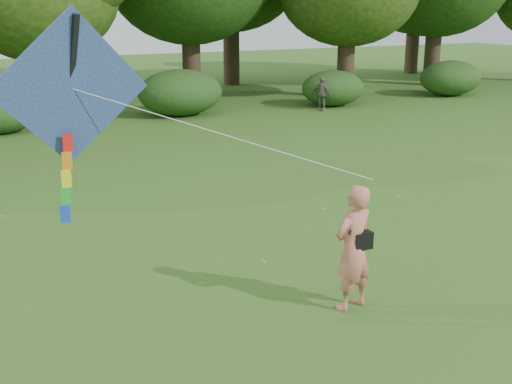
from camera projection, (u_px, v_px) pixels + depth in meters
name	position (u px, v px, depth m)	size (l,w,h in m)	color
ground	(383.00, 312.00, 9.63)	(100.00, 100.00, 0.00)	#265114
man_kite_flyer	(353.00, 248.00, 9.51)	(0.71, 0.46, 1.94)	#CA715F
bystander_right	(321.00, 94.00, 27.34)	(0.84, 0.35, 1.43)	#69655D
crossbody_bag	(361.00, 239.00, 9.50)	(0.43, 0.20, 0.74)	black
flying_kite	(71.00, 92.00, 8.82)	(4.99, 2.10, 3.04)	#2742AA
shrub_band	(90.00, 101.00, 24.32)	(39.15, 3.22, 1.88)	#264919
fallen_leaves	(320.00, 242.00, 12.46)	(10.72, 9.29, 0.01)	olive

